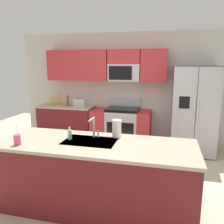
# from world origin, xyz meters

# --- Properties ---
(ground_plane) EXTENTS (9.00, 9.00, 0.00)m
(ground_plane) POSITION_xyz_m (0.00, 0.00, 0.00)
(ground_plane) COLOR beige
(ground_plane) RESTS_ON ground
(kitchen_wall_unit) EXTENTS (5.20, 0.43, 2.60)m
(kitchen_wall_unit) POSITION_xyz_m (-0.14, 2.08, 1.47)
(kitchen_wall_unit) COLOR beige
(kitchen_wall_unit) RESTS_ON ground
(back_counter) EXTENTS (1.34, 0.63, 0.90)m
(back_counter) POSITION_xyz_m (-1.40, 1.80, 0.45)
(back_counter) COLOR maroon
(back_counter) RESTS_ON ground
(range_oven) EXTENTS (1.36, 0.61, 1.10)m
(range_oven) POSITION_xyz_m (-0.04, 1.80, 0.44)
(range_oven) COLOR #B7BABF
(range_oven) RESTS_ON ground
(refrigerator) EXTENTS (0.90, 0.76, 1.85)m
(refrigerator) POSITION_xyz_m (1.53, 1.73, 0.93)
(refrigerator) COLOR #4C4F54
(refrigerator) RESTS_ON ground
(island_counter) EXTENTS (2.51, 0.92, 0.90)m
(island_counter) POSITION_xyz_m (0.13, -0.61, 0.45)
(island_counter) COLOR maroon
(island_counter) RESTS_ON ground
(toaster) EXTENTS (0.28, 0.16, 0.18)m
(toaster) POSITION_xyz_m (-1.03, 1.75, 0.99)
(toaster) COLOR #B7BABF
(toaster) RESTS_ON back_counter
(pepper_mill) EXTENTS (0.05, 0.05, 0.25)m
(pepper_mill) POSITION_xyz_m (-1.36, 1.80, 1.02)
(pepper_mill) COLOR #B2332D
(pepper_mill) RESTS_ON back_counter
(bottle_orange) EXTENTS (0.07, 0.07, 0.28)m
(bottle_orange) POSITION_xyz_m (-1.56, 1.74, 1.04)
(bottle_orange) COLOR orange
(bottle_orange) RESTS_ON back_counter
(bottle_yellow) EXTENTS (0.06, 0.06, 0.20)m
(bottle_yellow) POSITION_xyz_m (-1.79, 1.76, 1.00)
(bottle_yellow) COLOR yellow
(bottle_yellow) RESTS_ON back_counter
(sink_faucet) EXTENTS (0.08, 0.21, 0.28)m
(sink_faucet) POSITION_xyz_m (0.03, -0.42, 1.07)
(sink_faucet) COLOR #B7BABF
(sink_faucet) RESTS_ON island_counter
(drink_cup_pink) EXTENTS (0.08, 0.08, 0.25)m
(drink_cup_pink) POSITION_xyz_m (-0.80, -0.91, 0.97)
(drink_cup_pink) COLOR #EA4C93
(drink_cup_pink) RESTS_ON island_counter
(soap_dispenser) EXTENTS (0.06, 0.06, 0.17)m
(soap_dispenser) POSITION_xyz_m (-0.26, -0.56, 0.97)
(soap_dispenser) COLOR #A5D8B2
(soap_dispenser) RESTS_ON island_counter
(paper_towel_roll) EXTENTS (0.12, 0.12, 0.24)m
(paper_towel_roll) POSITION_xyz_m (0.33, -0.32, 1.02)
(paper_towel_roll) COLOR white
(paper_towel_roll) RESTS_ON island_counter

